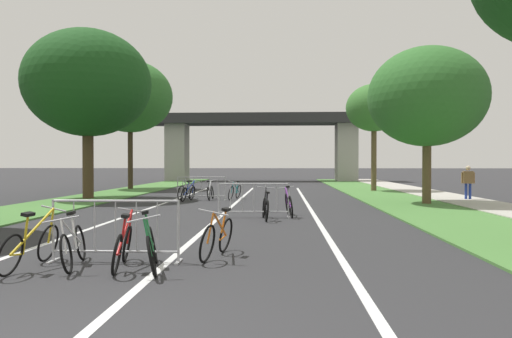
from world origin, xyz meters
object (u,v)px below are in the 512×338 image
object	(u,v)px
tree_right_cypress_far	(374,108)
bicycle_teal_1	(235,191)
tree_left_oak_mid	(88,83)
bicycle_black_4	(266,208)
pedestrian_in_red_jacket	(468,179)
crowd_barrier_nearest	(115,231)
tree_right_oak_near	(427,97)
bicycle_orange_2	(218,237)
bicycle_purple_8	(289,204)
bicycle_red_6	(123,246)
crowd_barrier_second	(254,201)
bicycle_white_3	(73,245)
bicycle_green_9	(152,247)
crowd_barrier_third	(201,189)
bicycle_silver_0	(210,192)
bicycle_blue_5	(188,193)
tree_left_maple_mid	(130,97)
bicycle_yellow_7	(31,245)
bicycle_silver_10	(186,191)

from	to	relation	value
tree_right_cypress_far	bicycle_teal_1	xyz separation A→B (m)	(-7.50, -6.58, -4.49)
tree_left_oak_mid	bicycle_black_4	world-z (taller)	tree_left_oak_mid
pedestrian_in_red_jacket	crowd_barrier_nearest	bearing A→B (deg)	-119.18
tree_right_oak_near	tree_right_cypress_far	size ratio (longest dim) A/B	1.00
bicycle_orange_2	bicycle_purple_8	distance (m)	6.77
bicycle_red_6	bicycle_orange_2	bearing A→B (deg)	24.65
crowd_barrier_second	pedestrian_in_red_jacket	bearing A→B (deg)	37.79
bicycle_white_3	bicycle_purple_8	xyz separation A→B (m)	(3.55, 7.49, 0.02)
tree_left_oak_mid	pedestrian_in_red_jacket	world-z (taller)	tree_left_oak_mid
bicycle_red_6	bicycle_purple_8	xyz separation A→B (m)	(2.72, 7.58, 0.02)
tree_left_oak_mid	crowd_barrier_nearest	world-z (taller)	tree_left_oak_mid
tree_left_oak_mid	bicycle_green_9	world-z (taller)	tree_left_oak_mid
crowd_barrier_third	bicycle_red_6	world-z (taller)	crowd_barrier_third
crowd_barrier_nearest	bicycle_green_9	bearing A→B (deg)	-35.95
crowd_barrier_nearest	pedestrian_in_red_jacket	bearing A→B (deg)	51.42
bicycle_silver_0	bicycle_black_4	xyz separation A→B (m)	(2.77, -7.67, 0.01)
crowd_barrier_nearest	bicycle_red_6	distance (m)	0.57
crowd_barrier_nearest	bicycle_orange_2	bearing A→B (deg)	15.63
bicycle_blue_5	tree_right_cypress_far	bearing A→B (deg)	48.12
tree_right_cypress_far	bicycle_green_9	size ratio (longest dim) A/B	3.79
bicycle_orange_2	tree_left_maple_mid	bearing A→B (deg)	-57.02
bicycle_teal_1	bicycle_blue_5	world-z (taller)	bicycle_blue_5
bicycle_blue_5	bicycle_purple_8	world-z (taller)	bicycle_purple_8
tree_right_cypress_far	bicycle_yellow_7	world-z (taller)	tree_right_cypress_far
bicycle_silver_0	tree_left_oak_mid	bearing A→B (deg)	-178.13
crowd_barrier_third	bicycle_red_6	bearing A→B (deg)	-85.53
bicycle_silver_10	bicycle_blue_5	bearing A→B (deg)	119.47
crowd_barrier_second	bicycle_silver_0	xyz separation A→B (m)	(-2.39, 7.11, -0.17)
crowd_barrier_third	tree_left_oak_mid	bearing A→B (deg)	177.31
bicycle_orange_2	crowd_barrier_second	bearing A→B (deg)	-80.79
tree_right_oak_near	crowd_barrier_third	bearing A→B (deg)	168.96
tree_left_maple_mid	bicycle_silver_0	size ratio (longest dim) A/B	4.85
tree_right_oak_near	tree_left_oak_mid	bearing A→B (deg)	171.93
bicycle_orange_2	bicycle_purple_8	world-z (taller)	bicycle_purple_8
tree_left_oak_mid	bicycle_purple_8	xyz separation A→B (m)	(9.08, -6.62, -4.92)
bicycle_teal_1	bicycle_black_4	distance (m)	8.00
crowd_barrier_second	bicycle_orange_2	xyz separation A→B (m)	(-0.27, -6.27, -0.15)
bicycle_blue_5	bicycle_red_6	size ratio (longest dim) A/B	1.07
bicycle_teal_1	crowd_barrier_second	bearing A→B (deg)	112.65
bicycle_orange_2	pedestrian_in_red_jacket	size ratio (longest dim) A/B	1.05
crowd_barrier_nearest	pedestrian_in_red_jacket	xyz separation A→B (m)	(10.96, 13.74, 0.42)
crowd_barrier_third	bicycle_green_9	distance (m)	14.12
bicycle_teal_1	bicycle_green_9	distance (m)	14.55
tree_left_maple_mid	bicycle_purple_8	xyz separation A→B (m)	(9.73, -14.85, -5.45)
tree_right_cypress_far	bicycle_purple_8	world-z (taller)	tree_right_cypress_far
bicycle_black_4	crowd_barrier_third	bearing A→B (deg)	106.48
tree_left_oak_mid	bicycle_teal_1	size ratio (longest dim) A/B	4.51
bicycle_silver_10	crowd_barrier_second	bearing A→B (deg)	129.34
bicycle_yellow_7	tree_right_cypress_far	bearing A→B (deg)	68.03
bicycle_white_3	bicycle_silver_10	distance (m)	14.36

